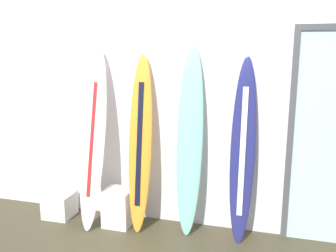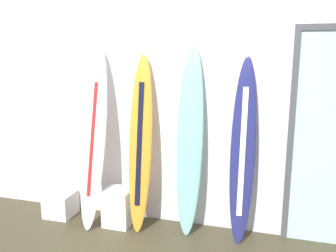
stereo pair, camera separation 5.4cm
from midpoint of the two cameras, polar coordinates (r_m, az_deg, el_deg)
The scene contains 7 objects.
wall_back at distance 4.19m, azimuth 1.44°, elevation 3.71°, with size 7.20×0.20×2.80m, color silver.
surfboard_ivory at distance 4.21m, azimuth -11.00°, elevation -2.14°, with size 0.31×0.52×2.01m.
surfboard_sunset at distance 4.06m, azimuth -3.89°, elevation -2.94°, with size 0.27×0.40×1.94m.
surfboard_seafoam at distance 3.95m, azimuth 3.74°, elevation -2.58°, with size 0.28×0.32×2.05m.
surfboard_navy at distance 3.87m, azimuth 11.79°, elevation -3.91°, with size 0.25×0.32×1.92m.
display_block_left at distance 4.39m, azimuth -7.22°, elevation -12.24°, with size 0.30×0.30×0.42m.
display_block_center at distance 4.77m, azimuth -15.85°, elevation -11.47°, with size 0.33×0.33×0.29m.
Camera 2 is at (1.11, -2.70, 2.02)m, focal length 39.70 mm.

